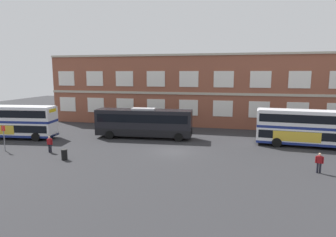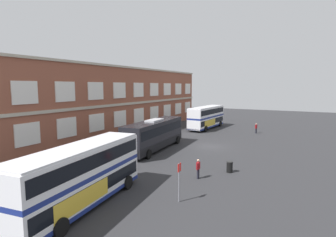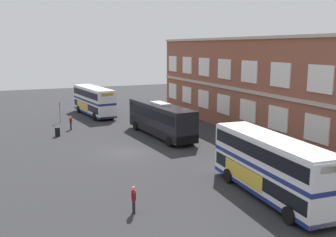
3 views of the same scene
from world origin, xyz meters
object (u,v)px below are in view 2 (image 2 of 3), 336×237
(double_decker_near, at_px, (81,175))
(waiting_passenger, at_px, (256,128))
(second_passenger, at_px, (198,168))
(station_litter_bin, at_px, (230,167))
(double_decker_middle, at_px, (206,117))
(bus_stand_flag, at_px, (179,179))
(touring_coach, at_px, (155,135))

(double_decker_near, bearing_deg, waiting_passenger, -8.47)
(second_passenger, bearing_deg, double_decker_near, 151.49)
(waiting_passenger, distance_m, station_litter_bin, 22.51)
(double_decker_middle, distance_m, bus_stand_flag, 32.83)
(bus_stand_flag, relative_size, station_litter_bin, 2.62)
(bus_stand_flag, bearing_deg, station_litter_bin, -9.69)
(second_passenger, distance_m, bus_stand_flag, 5.09)
(second_passenger, bearing_deg, bus_stand_flag, -173.34)
(double_decker_middle, relative_size, waiting_passenger, 6.55)
(waiting_passenger, xyz_separation_m, second_passenger, (-25.37, 0.35, 0.00))
(double_decker_near, distance_m, station_litter_bin, 13.50)
(touring_coach, distance_m, second_passenger, 11.41)
(double_decker_middle, relative_size, station_litter_bin, 10.81)
(double_decker_near, height_order, bus_stand_flag, double_decker_near)
(double_decker_middle, distance_m, second_passenger, 27.90)
(double_decker_middle, height_order, bus_stand_flag, double_decker_middle)
(waiting_passenger, height_order, second_passenger, same)
(waiting_passenger, relative_size, station_litter_bin, 1.65)
(double_decker_near, height_order, waiting_passenger, double_decker_near)
(second_passenger, bearing_deg, touring_coach, 49.71)
(waiting_passenger, bearing_deg, second_passenger, 179.21)
(station_litter_bin, bearing_deg, second_passenger, 146.44)
(touring_coach, bearing_deg, waiting_passenger, -26.60)
(waiting_passenger, relative_size, bus_stand_flag, 0.63)
(waiting_passenger, height_order, bus_stand_flag, bus_stand_flag)
(touring_coach, bearing_deg, bus_stand_flag, -143.16)
(waiting_passenger, distance_m, bus_stand_flag, 30.39)
(touring_coach, relative_size, bus_stand_flag, 4.50)
(touring_coach, xyz_separation_m, second_passenger, (-7.35, -8.67, -0.98))
(double_decker_near, xyz_separation_m, waiting_passenger, (34.08, -5.08, -1.22))
(touring_coach, distance_m, station_litter_bin, 11.58)
(bus_stand_flag, distance_m, station_litter_bin, 8.12)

